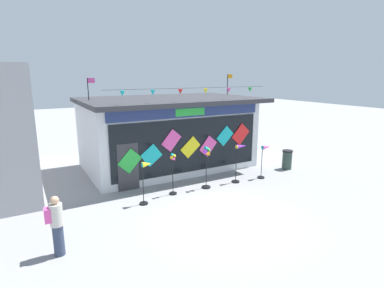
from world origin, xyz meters
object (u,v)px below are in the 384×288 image
at_px(wind_spinner_far_left, 146,175).
at_px(wind_spinner_center_right, 239,157).
at_px(wind_spinner_center_left, 207,161).
at_px(wind_spinner_right, 265,155).
at_px(person_near_camera, 56,224).
at_px(trash_bin, 287,159).
at_px(kite_shop_building, 167,132).
at_px(wind_spinner_left, 173,171).

relative_size(wind_spinner_far_left, wind_spinner_center_right, 0.95).
xyz_separation_m(wind_spinner_center_left, wind_spinner_center_right, (1.71, -0.03, -0.04)).
height_order(wind_spinner_right, person_near_camera, person_near_camera).
height_order(wind_spinner_center_right, trash_bin, wind_spinner_center_right).
xyz_separation_m(kite_shop_building, trash_bin, (5.09, -3.56, -1.33)).
bearing_deg(trash_bin, wind_spinner_right, -167.01).
bearing_deg(wind_spinner_right, person_near_camera, -166.88).
relative_size(kite_shop_building, wind_spinner_left, 4.92).
xyz_separation_m(wind_spinner_left, person_near_camera, (-4.58, -2.36, -0.12)).
height_order(wind_spinner_left, person_near_camera, wind_spinner_left).
relative_size(wind_spinner_center_left, trash_bin, 1.89).
height_order(wind_spinner_center_left, trash_bin, wind_spinner_center_left).
height_order(wind_spinner_far_left, wind_spinner_center_left, wind_spinner_center_left).
height_order(wind_spinner_left, trash_bin, wind_spinner_left).
relative_size(wind_spinner_center_right, person_near_camera, 1.03).
distance_m(wind_spinner_far_left, wind_spinner_left, 1.32).
relative_size(wind_spinner_left, wind_spinner_right, 1.11).
bearing_deg(trash_bin, person_near_camera, -166.90).
xyz_separation_m(wind_spinner_center_left, person_near_camera, (-6.14, -2.31, -0.31)).
bearing_deg(wind_spinner_left, person_near_camera, -152.74).
distance_m(kite_shop_building, wind_spinner_right, 5.14).
xyz_separation_m(wind_spinner_right, person_near_camera, (-9.25, -2.16, -0.21)).
xyz_separation_m(wind_spinner_left, wind_spinner_right, (4.67, -0.20, 0.09)).
bearing_deg(kite_shop_building, wind_spinner_right, -52.04).
bearing_deg(kite_shop_building, wind_spinner_center_left, -89.70).
bearing_deg(wind_spinner_center_left, wind_spinner_right, -2.84).
bearing_deg(wind_spinner_far_left, kite_shop_building, 55.79).
distance_m(wind_spinner_right, trash_bin, 2.10).
bearing_deg(wind_spinner_center_left, kite_shop_building, 90.30).
relative_size(kite_shop_building, wind_spinner_far_left, 5.22).
height_order(wind_spinner_far_left, wind_spinner_center_right, wind_spinner_center_right).
distance_m(wind_spinner_center_left, wind_spinner_right, 3.11).
relative_size(kite_shop_building, person_near_camera, 5.10).
relative_size(wind_spinner_far_left, wind_spinner_right, 1.05).
bearing_deg(wind_spinner_left, trash_bin, 2.14).
distance_m(wind_spinner_center_left, wind_spinner_center_right, 1.71).
relative_size(kite_shop_building, wind_spinner_center_left, 4.61).
xyz_separation_m(wind_spinner_far_left, person_near_camera, (-3.31, -2.03, -0.24)).
distance_m(wind_spinner_left, trash_bin, 6.65).
bearing_deg(wind_spinner_center_right, kite_shop_building, 113.98).
relative_size(wind_spinner_center_left, wind_spinner_center_right, 1.07).
bearing_deg(wind_spinner_center_right, person_near_camera, -163.82).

